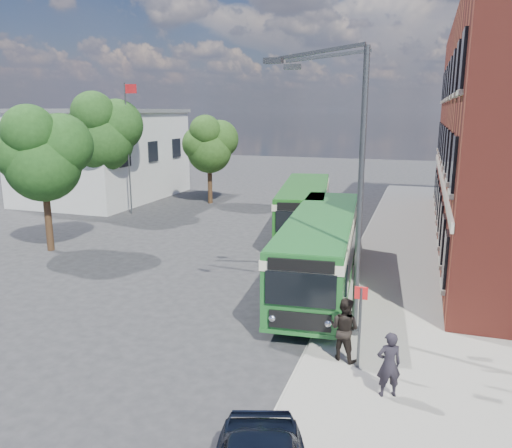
% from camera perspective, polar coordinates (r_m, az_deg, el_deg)
% --- Properties ---
extents(ground, '(120.00, 120.00, 0.00)m').
position_cam_1_polar(ground, '(19.88, -3.28, -8.34)').
color(ground, '#262629').
rests_on(ground, ground).
extents(pavement, '(6.00, 48.00, 0.15)m').
position_cam_1_polar(pavement, '(26.17, 17.95, -3.54)').
color(pavement, gray).
rests_on(pavement, ground).
extents(kerb_line, '(0.12, 48.00, 0.01)m').
position_cam_1_polar(kerb_line, '(26.36, 11.30, -3.19)').
color(kerb_line, beige).
rests_on(kerb_line, ground).
extents(white_building, '(9.40, 13.40, 7.30)m').
position_cam_1_polar(white_building, '(43.27, -16.93, 7.64)').
color(white_building, silver).
rests_on(white_building, ground).
extents(flagpole, '(0.95, 0.10, 9.00)m').
position_cam_1_polar(flagpole, '(35.95, -14.37, 8.89)').
color(flagpole, '#3D4043').
rests_on(flagpole, ground).
extents(street_lamp, '(2.96, 2.38, 9.00)m').
position_cam_1_polar(street_lamp, '(15.52, 10.52, 3.78)').
color(street_lamp, '#3D4043').
rests_on(street_lamp, ground).
extents(bus_stop_sign, '(0.35, 0.08, 2.52)m').
position_cam_1_polar(bus_stop_sign, '(14.24, 11.78, -10.91)').
color(bus_stop_sign, '#3D4043').
rests_on(bus_stop_sign, ground).
extents(bus_front, '(3.61, 12.06, 3.02)m').
position_cam_1_polar(bus_front, '(20.69, 7.46, -2.23)').
color(bus_front, '#1F6326').
rests_on(bus_front, ground).
extents(bus_rear, '(4.23, 10.76, 3.02)m').
position_cam_1_polar(bus_rear, '(29.08, 5.59, 2.20)').
color(bus_rear, '#1C5C1B').
rests_on(bus_rear, ground).
extents(pedestrian_a, '(0.74, 0.62, 1.71)m').
position_cam_1_polar(pedestrian_a, '(13.31, 14.94, -15.24)').
color(pedestrian_a, black).
rests_on(pedestrian_a, pavement).
extents(pedestrian_b, '(1.09, 0.98, 1.86)m').
position_cam_1_polar(pedestrian_b, '(14.79, 10.07, -11.71)').
color(pedestrian_b, black).
rests_on(pedestrian_b, pavement).
extents(tree_left, '(4.44, 4.22, 7.50)m').
position_cam_1_polar(tree_left, '(27.48, -23.24, 7.45)').
color(tree_left, '#372114').
rests_on(tree_left, ground).
extents(tree_mid, '(5.02, 4.77, 8.47)m').
position_cam_1_polar(tree_mid, '(36.67, -17.19, 10.06)').
color(tree_mid, '#372114').
rests_on(tree_mid, ground).
extents(tree_right, '(4.07, 3.87, 6.87)m').
position_cam_1_polar(tree_right, '(39.11, -5.33, 9.11)').
color(tree_right, '#372114').
rests_on(tree_right, ground).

